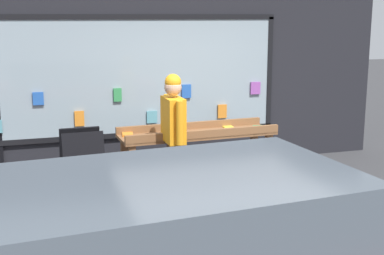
{
  "coord_description": "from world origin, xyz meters",
  "views": [
    {
      "loc": [
        -2.28,
        -5.88,
        2.44
      ],
      "look_at": [
        -0.14,
        0.92,
        0.94
      ],
      "focal_mm": 50.0,
      "sensor_mm": 36.0,
      "label": 1
    }
  ],
  "objects_px": {
    "small_dog": "(151,191)",
    "sandwich_board_sign": "(82,167)",
    "person_browsing": "(173,128)",
    "display_table_main": "(197,139)"
  },
  "relations": [
    {
      "from": "small_dog",
      "to": "sandwich_board_sign",
      "type": "bearing_deg",
      "value": 77.83
    },
    {
      "from": "person_browsing",
      "to": "small_dog",
      "type": "xyz_separation_m",
      "value": [
        -0.38,
        -0.29,
        -0.72
      ]
    },
    {
      "from": "small_dog",
      "to": "sandwich_board_sign",
      "type": "distance_m",
      "value": 0.97
    },
    {
      "from": "small_dog",
      "to": "person_browsing",
      "type": "bearing_deg",
      "value": -29.99
    },
    {
      "from": "person_browsing",
      "to": "sandwich_board_sign",
      "type": "xyz_separation_m",
      "value": [
        -1.16,
        0.25,
        -0.49
      ]
    },
    {
      "from": "display_table_main",
      "to": "small_dog",
      "type": "height_order",
      "value": "display_table_main"
    },
    {
      "from": "person_browsing",
      "to": "small_dog",
      "type": "relative_size",
      "value": 3.36
    },
    {
      "from": "display_table_main",
      "to": "sandwich_board_sign",
      "type": "xyz_separation_m",
      "value": [
        -1.64,
        -0.21,
        -0.21
      ]
    },
    {
      "from": "sandwich_board_sign",
      "to": "small_dog",
      "type": "bearing_deg",
      "value": -36.49
    },
    {
      "from": "person_browsing",
      "to": "sandwich_board_sign",
      "type": "relative_size",
      "value": 1.72
    }
  ]
}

